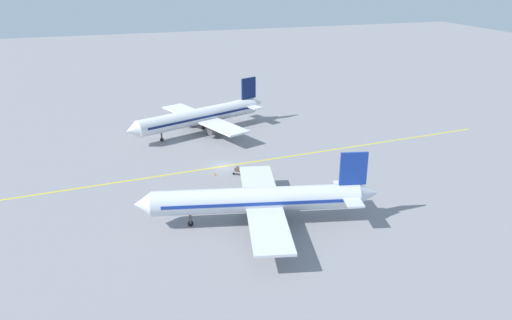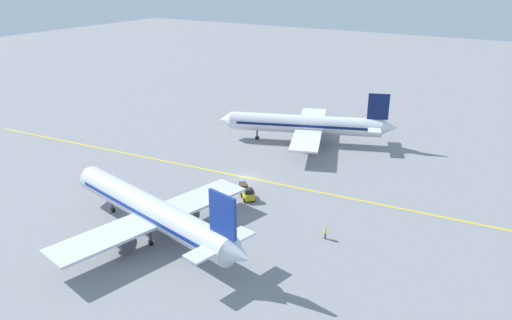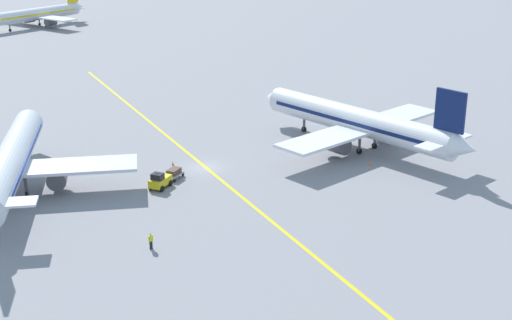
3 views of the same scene
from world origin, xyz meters
name	(u,v)px [view 1 (image 1 of 3)]	position (x,y,z in m)	size (l,w,h in m)	color
ground_plane	(222,167)	(0.00, 0.00, 0.00)	(400.00, 400.00, 0.00)	gray
apron_yellow_centreline	(222,167)	(0.00, 0.00, 0.00)	(0.40, 120.00, 0.01)	yellow
airplane_at_gate	(259,200)	(-22.88, 0.14, 3.71)	(28.46, 35.26, 10.60)	silver
airplane_adjacent_stand	(201,116)	(21.37, -0.59, 3.71)	(28.02, 34.24, 10.60)	white
baggage_tug_white	(257,173)	(-7.03, -4.54, 0.90)	(3.18, 3.18, 2.11)	gold
baggage_cart_trailing	(240,171)	(-4.69, -2.22, 0.76)	(2.83, 2.83, 1.24)	gray
ground_crew_worker	(344,173)	(-11.77, -19.39, 0.91)	(0.51, 0.37, 1.68)	#23232D
traffic_cone_near_nose	(231,131)	(19.52, -6.96, 0.28)	(0.32, 0.32, 0.55)	orange
traffic_cone_mid_apron	(215,174)	(-3.60, 2.30, 0.28)	(0.32, 0.32, 0.55)	orange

